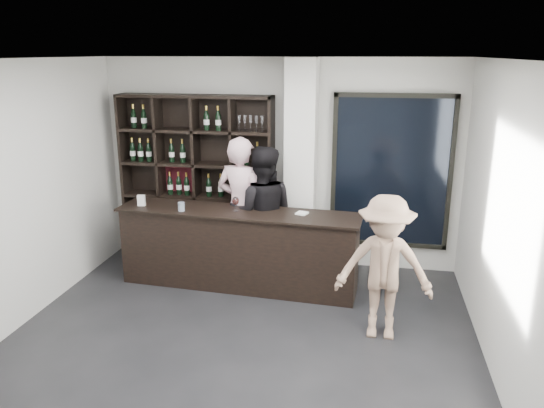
% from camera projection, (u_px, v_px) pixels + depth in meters
% --- Properties ---
extents(floor, '(5.00, 5.50, 0.01)m').
position_uv_depth(floor, '(230.00, 362.00, 5.27)').
color(floor, black).
rests_on(floor, ground).
extents(wine_shelf, '(2.20, 0.35, 2.40)m').
position_uv_depth(wine_shelf, '(197.00, 180.00, 7.56)').
color(wine_shelf, black).
rests_on(wine_shelf, floor).
extents(structural_column, '(0.40, 0.40, 2.90)m').
position_uv_depth(structural_column, '(301.00, 168.00, 7.13)').
color(structural_column, silver).
rests_on(structural_column, floor).
extents(glass_panel, '(1.60, 0.08, 2.10)m').
position_uv_depth(glass_panel, '(391.00, 172.00, 7.14)').
color(glass_panel, black).
rests_on(glass_panel, floor).
extents(tasting_counter, '(3.12, 0.65, 1.03)m').
position_uv_depth(tasting_counter, '(238.00, 249.00, 6.84)').
color(tasting_counter, black).
rests_on(tasting_counter, floor).
extents(taster_pink, '(0.79, 0.62, 1.92)m').
position_uv_depth(taster_pink, '(241.00, 208.00, 7.06)').
color(taster_pink, beige).
rests_on(taster_pink, floor).
extents(taster_black, '(0.96, 0.79, 1.81)m').
position_uv_depth(taster_black, '(262.00, 214.00, 6.98)').
color(taster_black, black).
rests_on(taster_black, floor).
extents(customer, '(1.03, 0.61, 1.58)m').
position_uv_depth(customer, '(384.00, 268.00, 5.54)').
color(customer, '#8F705B').
rests_on(customer, floor).
extents(wine_glass, '(0.12, 0.12, 0.21)m').
position_uv_depth(wine_glass, '(236.00, 203.00, 6.66)').
color(wine_glass, white).
rests_on(wine_glass, tasting_counter).
extents(spit_cup, '(0.11, 0.11, 0.11)m').
position_uv_depth(spit_cup, '(181.00, 207.00, 6.69)').
color(spit_cup, silver).
rests_on(spit_cup, tasting_counter).
extents(napkin_stack, '(0.17, 0.17, 0.02)m').
position_uv_depth(napkin_stack, '(302.00, 213.00, 6.56)').
color(napkin_stack, white).
rests_on(napkin_stack, tasting_counter).
extents(card_stand, '(0.10, 0.06, 0.14)m').
position_uv_depth(card_stand, '(141.00, 200.00, 6.90)').
color(card_stand, white).
rests_on(card_stand, tasting_counter).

